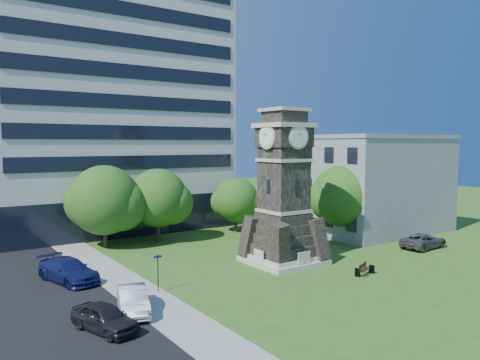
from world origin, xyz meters
TOP-DOWN VIEW (x-y plane):
  - ground at (0.00, 0.00)m, footprint 160.00×160.00m
  - sidewalk at (-9.50, 5.00)m, footprint 3.00×70.00m
  - clock_tower at (3.00, 2.00)m, footprint 5.40×5.40m
  - office_tall at (-3.20, 25.84)m, footprint 26.20×15.11m
  - office_low at (19.97, 8.00)m, footprint 15.20×12.20m
  - car_street_south at (-13.25, -3.48)m, footprint 2.84×4.42m
  - car_street_mid at (-11.09, -1.82)m, footprint 2.69×4.66m
  - car_street_north at (-12.52, 6.36)m, footprint 3.59×5.85m
  - car_east_lot at (16.85, -1.21)m, footprint 4.98×2.47m
  - park_bench at (5.55, -4.04)m, footprint 1.61×0.43m
  - street_sign at (-8.39, 0.76)m, footprint 0.59×0.06m
  - tree_nw at (-6.89, 15.32)m, footprint 6.98×6.35m
  - tree_nc at (-1.82, 14.96)m, footprint 6.21×5.65m
  - tree_ne at (7.16, 14.91)m, footprint 5.28×4.80m
  - tree_east at (13.06, 5.14)m, footprint 6.53×5.94m

SIDE VIEW (x-z plane):
  - ground at x=0.00m, z-range 0.00..0.00m
  - sidewalk at x=-9.50m, z-range 0.00..0.06m
  - park_bench at x=5.55m, z-range 0.02..0.86m
  - car_east_lot at x=16.85m, z-range 0.00..1.35m
  - car_street_south at x=-13.25m, z-range 0.00..1.40m
  - car_street_mid at x=-11.09m, z-range 0.00..1.45m
  - car_street_north at x=-12.52m, z-range 0.00..1.58m
  - street_sign at x=-8.39m, z-range 0.31..2.75m
  - tree_ne at x=7.16m, z-range 0.42..6.33m
  - tree_nc at x=-1.82m, z-range 0.56..7.67m
  - tree_nw at x=-6.89m, z-range 0.43..7.99m
  - tree_east at x=13.06m, z-range 0.56..7.99m
  - office_low at x=19.97m, z-range 0.01..10.41m
  - clock_tower at x=3.00m, z-range -0.83..11.39m
  - office_tall at x=-3.20m, z-range -0.08..28.52m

